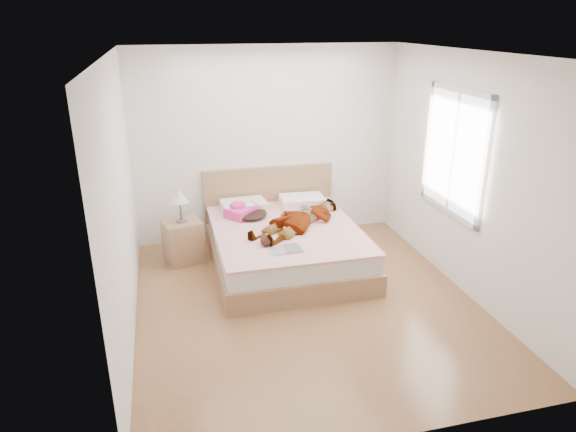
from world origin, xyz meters
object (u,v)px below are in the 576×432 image
Objects in this scene: bed at (284,242)px; plush_toy at (266,240)px; phone at (254,202)px; magazine at (286,249)px; towel at (241,210)px; coffee_mug at (287,230)px; nightstand at (183,238)px; woman at (300,216)px.

plush_toy is (-0.34, -0.53, 0.30)m from bed.
phone is 0.27× the size of magazine.
bed reaches higher than magazine.
coffee_mug is at bearing -59.06° from towel.
bed is 2.19× the size of nightstand.
towel is 2.32× the size of plush_toy.
woman reaches higher than towel.
woman is 15.13× the size of phone.
coffee_mug is 0.39m from plush_toy.
towel is (-0.17, 0.06, -0.12)m from phone.
plush_toy reaches higher than coffee_mug.
magazine is 0.40× the size of nightstand.
towel is 0.81m from nightstand.
towel is at bearing 136.77° from bed.
phone is 0.73m from coffee_mug.
bed reaches higher than phone.
phone reaches higher than magazine.
phone reaches higher than coffee_mug.
bed reaches higher than woman.
phone is 1.13m from magazine.
towel is 0.51× the size of nightstand.
nightstand is (-0.76, -0.09, -0.27)m from towel.
nightstand is (-1.19, 0.64, -0.24)m from coffee_mug.
bed is at bearing 82.29° from coffee_mug.
plush_toy is (-0.30, -0.25, 0.01)m from coffee_mug.
phone is at bearing 111.66° from coffee_mug.
coffee_mug is (0.43, -0.72, -0.03)m from towel.
phone is at bearing 97.84° from magazine.
coffee_mug is (-0.23, -0.27, -0.06)m from woman.
plush_toy is at bearing -44.86° from nightstand.
phone is at bearing -167.90° from woman.
phone is at bearing 87.58° from plush_toy.
bed reaches higher than coffee_mug.
coffee_mug is at bearing 39.25° from plush_toy.
bed is 0.72m from towel.
bed is at bearing -16.12° from nightstand.
towel reaches higher than plush_toy.
nightstand reaches higher than magazine.
plush_toy is at bearing -131.65° from phone.
nightstand reaches higher than phone.
bed is 0.77m from magazine.
phone is 0.11× the size of nightstand.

